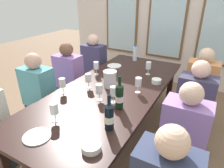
{
  "coord_description": "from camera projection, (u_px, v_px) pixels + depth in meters",
  "views": [
    {
      "loc": [
        0.97,
        -1.75,
        1.74
      ],
      "look_at": [
        0.0,
        0.01,
        0.79
      ],
      "focal_mm": 31.48,
      "sensor_mm": 36.0,
      "label": 1
    }
  ],
  "objects": [
    {
      "name": "wine_glass_0",
      "position": [
        96.0,
        66.0,
        2.56
      ],
      "size": [
        0.07,
        0.07,
        0.17
      ],
      "color": "white",
      "rests_on": "dining_table"
    },
    {
      "name": "wine_glass_6",
      "position": [
        138.0,
        82.0,
        2.09
      ],
      "size": [
        0.07,
        0.07,
        0.17
      ],
      "color": "white",
      "rests_on": "dining_table"
    },
    {
      "name": "wine_glass_1",
      "position": [
        114.0,
        92.0,
        1.9
      ],
      "size": [
        0.07,
        0.07,
        0.17
      ],
      "color": "white",
      "rests_on": "dining_table"
    },
    {
      "name": "water_bottle",
      "position": [
        135.0,
        54.0,
        3.08
      ],
      "size": [
        0.06,
        0.06,
        0.24
      ],
      "color": "white",
      "rests_on": "dining_table"
    },
    {
      "name": "seated_person_5",
      "position": [
        182.0,
        142.0,
        1.75
      ],
      "size": [
        0.38,
        0.24,
        1.11
      ],
      "color": "#212630",
      "rests_on": "ground"
    },
    {
      "name": "dining_table",
      "position": [
        112.0,
        93.0,
        2.27
      ],
      "size": [
        1.04,
        2.44,
        0.74
      ],
      "color": "black",
      "rests_on": "ground"
    },
    {
      "name": "wine_bottle_0",
      "position": [
        109.0,
        116.0,
        1.53
      ],
      "size": [
        0.08,
        0.08,
        0.31
      ],
      "color": "black",
      "rests_on": "dining_table"
    },
    {
      "name": "white_plate_0",
      "position": [
        114.0,
        66.0,
        2.89
      ],
      "size": [
        0.21,
        0.21,
        0.01
      ],
      "primitive_type": "cylinder",
      "color": "white",
      "rests_on": "dining_table"
    },
    {
      "name": "seated_person_2",
      "position": [
        70.0,
        82.0,
        2.91
      ],
      "size": [
        0.38,
        0.24,
        1.11
      ],
      "color": "#213339",
      "rests_on": "ground"
    },
    {
      "name": "wine_bottle_1",
      "position": [
        119.0,
        96.0,
        1.81
      ],
      "size": [
        0.08,
        0.08,
        0.33
      ],
      "color": "black",
      "rests_on": "dining_table"
    },
    {
      "name": "seated_person_1",
      "position": [
        199.0,
        90.0,
        2.66
      ],
      "size": [
        0.38,
        0.24,
        1.11
      ],
      "color": "#282F43",
      "rests_on": "ground"
    },
    {
      "name": "tasting_bowl_1",
      "position": [
        156.0,
        81.0,
        2.35
      ],
      "size": [
        0.11,
        0.11,
        0.05
      ],
      "primitive_type": "cylinder",
      "color": "white",
      "rests_on": "dining_table"
    },
    {
      "name": "wine_glass_5",
      "position": [
        62.0,
        83.0,
        2.08
      ],
      "size": [
        0.07,
        0.07,
        0.17
      ],
      "color": "white",
      "rests_on": "dining_table"
    },
    {
      "name": "back_wall_with_windows",
      "position": [
        169.0,
        8.0,
        3.66
      ],
      "size": [
        4.24,
        0.1,
        2.9
      ],
      "color": "silver",
      "rests_on": "ground"
    },
    {
      "name": "seated_person_4",
      "position": [
        40.0,
        98.0,
        2.46
      ],
      "size": [
        0.38,
        0.24,
        1.11
      ],
      "color": "#303642",
      "rests_on": "ground"
    },
    {
      "name": "tasting_bowl_0",
      "position": [
        91.0,
        147.0,
        1.36
      ],
      "size": [
        0.14,
        0.14,
        0.05
      ],
      "primitive_type": "cylinder",
      "color": "white",
      "rests_on": "dining_table"
    },
    {
      "name": "wine_glass_3",
      "position": [
        54.0,
        109.0,
        1.62
      ],
      "size": [
        0.07,
        0.07,
        0.17
      ],
      "color": "white",
      "rests_on": "dining_table"
    },
    {
      "name": "seated_person_3",
      "position": [
        193.0,
        110.0,
        2.22
      ],
      "size": [
        0.38,
        0.24,
        1.11
      ],
      "color": "#353341",
      "rests_on": "ground"
    },
    {
      "name": "seated_person_0",
      "position": [
        94.0,
        68.0,
        3.43
      ],
      "size": [
        0.38,
        0.24,
        1.11
      ],
      "color": "#392131",
      "rests_on": "ground"
    },
    {
      "name": "ground_plane",
      "position": [
        112.0,
        139.0,
        2.56
      ],
      "size": [
        12.0,
        12.0,
        0.0
      ],
      "primitive_type": "plane",
      "color": "brown"
    },
    {
      "name": "metal_pitcher",
      "position": [
        110.0,
        79.0,
        2.24
      ],
      "size": [
        0.16,
        0.16,
        0.19
      ],
      "color": "silver",
      "rests_on": "dining_table"
    },
    {
      "name": "wine_glass_4",
      "position": [
        148.0,
        66.0,
        2.56
      ],
      "size": [
        0.07,
        0.07,
        0.17
      ],
      "color": "white",
      "rests_on": "dining_table"
    },
    {
      "name": "wine_glass_2",
      "position": [
        88.0,
        78.0,
        2.19
      ],
      "size": [
        0.07,
        0.07,
        0.17
      ],
      "color": "white",
      "rests_on": "dining_table"
    },
    {
      "name": "white_plate_1",
      "position": [
        37.0,
        136.0,
        1.49
      ],
      "size": [
        0.21,
        0.21,
        0.01
      ],
      "primitive_type": "cylinder",
      "color": "white",
      "rests_on": "dining_table"
    },
    {
      "name": "wine_glass_7",
      "position": [
        99.0,
        89.0,
        1.94
      ],
      "size": [
        0.07,
        0.07,
        0.17
      ],
      "color": "white",
      "rests_on": "dining_table"
    }
  ]
}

